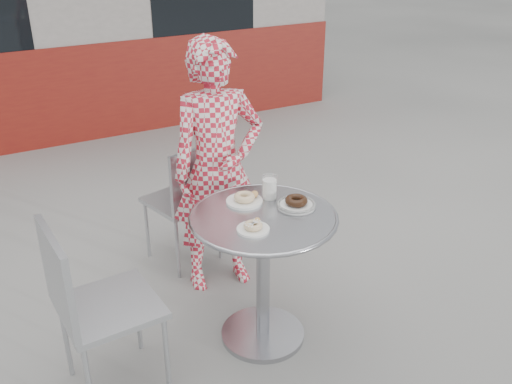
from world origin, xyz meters
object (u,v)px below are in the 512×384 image
plate_far (245,199)px  milk_cup (270,188)px  seated_person (218,169)px  chair_left (111,339)px  plate_near (253,227)px  bistro_table (263,247)px  plate_checker (296,203)px  chair_far (184,224)px

plate_far → milk_cup: milk_cup is taller
seated_person → chair_left: bearing=-139.0°
chair_left → plate_near: size_ratio=5.80×
bistro_table → plate_near: 0.26m
plate_near → plate_checker: bearing=19.2°
bistro_table → seated_person: (0.05, 0.63, 0.20)m
plate_checker → seated_person: bearing=103.7°
seated_person → chair_far: bearing=113.5°
seated_person → plate_checker: (0.15, -0.63, 0.01)m
plate_near → plate_checker: 0.34m
bistro_table → plate_near: bearing=-137.8°
bistro_table → plate_far: (-0.01, 0.18, 0.21)m
bistro_table → plate_checker: bearing=0.9°
chair_left → plate_checker: size_ratio=4.52×
chair_far → plate_checker: 1.14m
chair_left → plate_far: 0.97m
bistro_table → plate_near: size_ratio=4.84×
bistro_table → chair_far: size_ratio=0.90×
chair_left → plate_checker: bearing=-95.3°
chair_far → milk_cup: milk_cup is taller
bistro_table → milk_cup: 0.32m
plate_near → milk_cup: milk_cup is taller
bistro_table → milk_cup: bearing=50.8°
bistro_table → seated_person: bearing=85.8°
seated_person → milk_cup: 0.49m
bistro_table → chair_far: chair_far is taller
bistro_table → plate_far: bearing=94.1°
plate_near → milk_cup: bearing=47.0°
chair_left → seated_person: (0.88, 0.59, 0.50)m
chair_far → plate_far: bearing=79.4°
plate_far → milk_cup: size_ratio=1.50×
chair_far → plate_checker: bearing=90.9°
plate_far → plate_near: plate_far is taller
chair_far → plate_near: chair_far is taller
plate_far → milk_cup: bearing=-8.4°
seated_person → milk_cup: (0.08, -0.48, 0.05)m
seated_person → plate_checker: size_ratio=7.59×
milk_cup → chair_far: bearing=102.5°
plate_checker → milk_cup: 0.17m
chair_far → chair_left: size_ratio=0.93×
plate_far → plate_near: 0.30m
chair_left → plate_near: bearing=-105.0°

